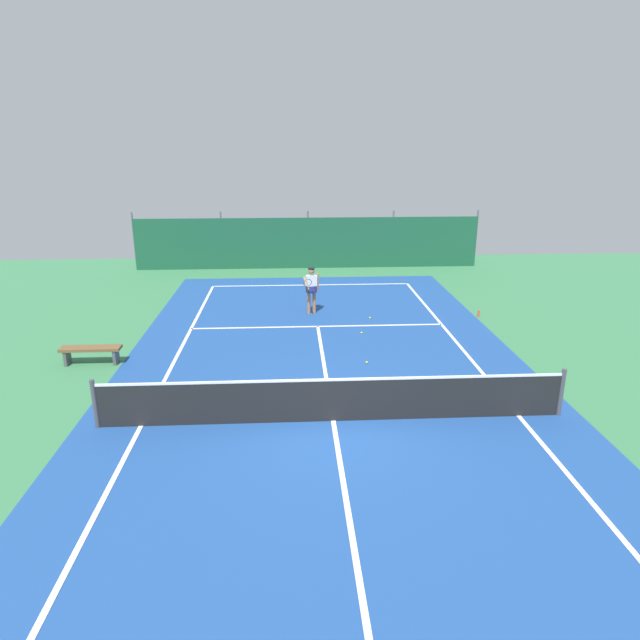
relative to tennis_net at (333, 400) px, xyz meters
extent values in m
plane|color=#387A4C|center=(0.00, 0.00, -0.51)|extent=(36.00, 36.00, 0.00)
cube|color=#1E478C|center=(0.00, 0.00, -0.51)|extent=(11.02, 26.60, 0.01)
cube|color=white|center=(0.00, 11.90, -0.50)|extent=(8.22, 0.10, 0.01)
cube|color=white|center=(-4.11, 0.00, -0.50)|extent=(0.10, 23.80, 0.01)
cube|color=white|center=(4.11, 0.00, -0.50)|extent=(0.10, 23.80, 0.01)
cube|color=white|center=(0.00, 6.40, -0.50)|extent=(8.22, 0.10, 0.01)
cube|color=white|center=(0.00, 0.00, -0.50)|extent=(0.10, 12.80, 0.01)
cube|color=white|center=(0.00, 11.75, -0.50)|extent=(0.10, 0.30, 0.01)
cube|color=black|center=(0.00, 0.00, -0.04)|extent=(9.92, 0.03, 0.95)
cube|color=white|center=(0.00, 0.00, 0.46)|extent=(9.92, 0.04, 0.05)
cylinder|color=#47474C|center=(-5.01, 0.00, 0.04)|extent=(0.10, 0.10, 1.10)
cylinder|color=#47474C|center=(5.01, 0.00, 0.04)|extent=(0.10, 0.10, 1.10)
cube|color=#195138|center=(0.00, 15.26, 0.69)|extent=(16.22, 0.06, 2.40)
cylinder|color=#595B60|center=(-8.11, 15.32, 0.84)|extent=(0.08, 0.08, 2.70)
cylinder|color=#595B60|center=(-4.05, 15.32, 0.84)|extent=(0.08, 0.08, 2.70)
cylinder|color=#595B60|center=(0.00, 15.32, 0.84)|extent=(0.08, 0.08, 2.70)
cylinder|color=#595B60|center=(4.05, 15.32, 0.84)|extent=(0.08, 0.08, 2.70)
cylinder|color=#595B60|center=(8.11, 15.32, 0.84)|extent=(0.08, 0.08, 2.70)
cube|color=#234C1E|center=(0.00, 15.86, 0.04)|extent=(14.60, 0.70, 1.10)
cylinder|color=#9E7051|center=(-0.05, 7.92, -0.10)|extent=(0.12, 0.12, 0.82)
cylinder|color=#9E7051|center=(-0.24, 7.87, -0.10)|extent=(0.12, 0.12, 0.82)
cylinder|color=navy|center=(-0.14, 7.90, 0.39)|extent=(0.40, 0.40, 0.22)
cube|color=white|center=(-0.14, 7.90, 0.59)|extent=(0.40, 0.29, 0.56)
sphere|color=#9E7051|center=(-0.14, 7.90, 1.02)|extent=(0.22, 0.22, 0.22)
cylinder|color=black|center=(-0.14, 7.90, 1.11)|extent=(0.23, 0.23, 0.04)
cylinder|color=#9E7051|center=(0.08, 7.96, 0.62)|extent=(0.09, 0.09, 0.58)
cylinder|color=#9E7051|center=(-0.33, 7.72, 0.62)|extent=(0.23, 0.53, 0.41)
cylinder|color=black|center=(-0.29, 7.41, 0.51)|extent=(0.11, 0.27, 0.13)
torus|color=teal|center=(-0.29, 7.41, 0.73)|extent=(0.33, 0.21, 0.29)
sphere|color=#CCDB33|center=(1.35, 5.63, -0.48)|extent=(0.07, 0.07, 0.07)
sphere|color=#CCDB33|center=(1.83, 7.16, -0.48)|extent=(0.07, 0.07, 0.07)
sphere|color=#CCDB33|center=(1.17, 3.19, -0.48)|extent=(0.07, 0.07, 0.07)
cube|color=maroon|center=(-1.62, 18.71, 0.21)|extent=(1.88, 4.23, 0.80)
cube|color=#2D333D|center=(-1.62, 18.71, 0.89)|extent=(1.57, 1.92, 0.56)
cylinder|color=black|center=(-0.70, 17.42, -0.19)|extent=(0.23, 0.64, 0.64)
cylinder|color=black|center=(-2.50, 17.39, -0.19)|extent=(0.23, 0.64, 0.64)
cylinder|color=black|center=(-0.75, 20.03, -0.19)|extent=(0.23, 0.64, 0.64)
cylinder|color=black|center=(-2.55, 19.99, -0.19)|extent=(0.23, 0.64, 0.64)
cube|color=brown|center=(-6.31, 3.59, -0.06)|extent=(1.60, 0.40, 0.08)
cube|color=#4C4C51|center=(-6.96, 3.59, -0.29)|extent=(0.08, 0.36, 0.45)
cube|color=#4C4C51|center=(-5.66, 3.59, -0.29)|extent=(0.08, 0.36, 0.45)
cylinder|color=#D84C38|center=(5.61, 7.15, -0.39)|extent=(0.08, 0.08, 0.24)
camera|label=1|loc=(-0.88, -10.64, 5.26)|focal=30.86mm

